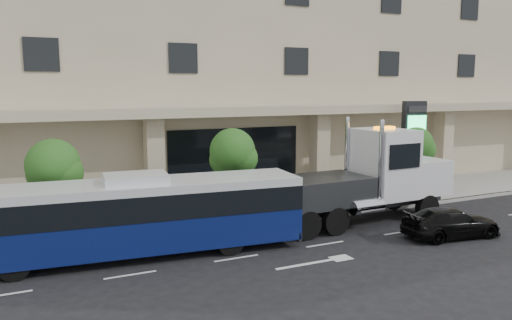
{
  "coord_description": "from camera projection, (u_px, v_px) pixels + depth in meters",
  "views": [
    {
      "loc": [
        -11.16,
        -18.28,
        6.41
      ],
      "look_at": [
        -1.51,
        2.0,
        3.17
      ],
      "focal_mm": 35.0,
      "sensor_mm": 36.0,
      "label": 1
    }
  ],
  "objects": [
    {
      "name": "convention_center",
      "position": [
        192.0,
        36.0,
        34.36
      ],
      "size": [
        60.0,
        17.6,
        20.0
      ],
      "color": "tan",
      "rests_on": "ground"
    },
    {
      "name": "curb",
      "position": [
        285.0,
        222.0,
        23.78
      ],
      "size": [
        120.0,
        0.3,
        0.15
      ],
      "primitive_type": "cube",
      "color": "gray",
      "rests_on": "ground"
    },
    {
      "name": "tree_mid",
      "position": [
        233.0,
        154.0,
        23.91
      ],
      "size": [
        2.28,
        2.2,
        4.38
      ],
      "color": "#422B19",
      "rests_on": "sidewalk"
    },
    {
      "name": "black_sedan",
      "position": [
        451.0,
        223.0,
        21.57
      ],
      "size": [
        4.62,
        2.37,
        1.28
      ],
      "primitive_type": "imported",
      "rotation": [
        0.0,
        0.0,
        1.44
      ],
      "color": "black",
      "rests_on": "ground"
    },
    {
      "name": "sidewalk",
      "position": [
        257.0,
        209.0,
        26.46
      ],
      "size": [
        120.0,
        6.0,
        0.15
      ],
      "primitive_type": "cube",
      "color": "gray",
      "rests_on": "ground"
    },
    {
      "name": "city_bus",
      "position": [
        137.0,
        215.0,
        18.99
      ],
      "size": [
        12.87,
        3.85,
        3.21
      ],
      "rotation": [
        0.0,
        0.0,
        -0.09
      ],
      "color": "black",
      "rests_on": "ground"
    },
    {
      "name": "tree_right",
      "position": [
        416.0,
        147.0,
        28.83
      ],
      "size": [
        2.1,
        2.0,
        4.04
      ],
      "color": "#422B19",
      "rests_on": "sidewalk"
    },
    {
      "name": "tree_left",
      "position": [
        54.0,
        169.0,
        20.52
      ],
      "size": [
        2.27,
        2.2,
        4.22
      ],
      "color": "#422B19",
      "rests_on": "sidewalk"
    },
    {
      "name": "ground",
      "position": [
        306.0,
        235.0,
        22.0
      ],
      "size": [
        120.0,
        120.0,
        0.0
      ],
      "primitive_type": "plane",
      "color": "black",
      "rests_on": "ground"
    },
    {
      "name": "tow_truck",
      "position": [
        367.0,
        179.0,
        23.95
      ],
      "size": [
        11.03,
        3.01,
        5.02
      ],
      "rotation": [
        0.0,
        0.0,
        0.03
      ],
      "color": "#2D3033",
      "rests_on": "ground"
    },
    {
      "name": "signage_pylon",
      "position": [
        413.0,
        147.0,
        29.37
      ],
      "size": [
        1.44,
        0.72,
        5.52
      ],
      "rotation": [
        0.0,
        0.0,
        -0.16
      ],
      "color": "black",
      "rests_on": "sidewalk"
    }
  ]
}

